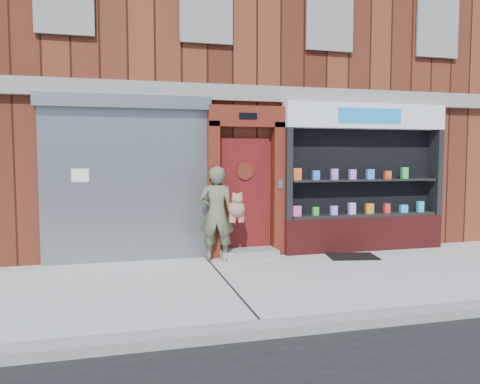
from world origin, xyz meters
name	(u,v)px	position (x,y,z in m)	size (l,w,h in m)	color
ground	(321,276)	(0.00, 0.00, 0.00)	(80.00, 80.00, 0.00)	#9E9E99
curb	(398,317)	(0.00, -2.15, 0.06)	(60.00, 0.30, 0.12)	gray
building	(233,82)	(0.00, 5.99, 4.00)	(12.00, 8.16, 8.00)	#491B10
shutter_bay	(126,168)	(-3.00, 1.93, 1.72)	(3.10, 0.30, 3.04)	gray
red_door_bay	(246,181)	(-0.75, 1.86, 1.46)	(1.52, 0.58, 2.90)	#52180E
pharmacy_bay	(363,184)	(1.75, 1.81, 1.37)	(3.50, 0.41, 3.00)	#5C1715
woman	(218,213)	(-1.37, 1.53, 0.89)	(0.86, 0.61, 1.76)	#5A6140
doormat	(352,256)	(1.20, 1.20, 0.01)	(0.92, 0.64, 0.02)	black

